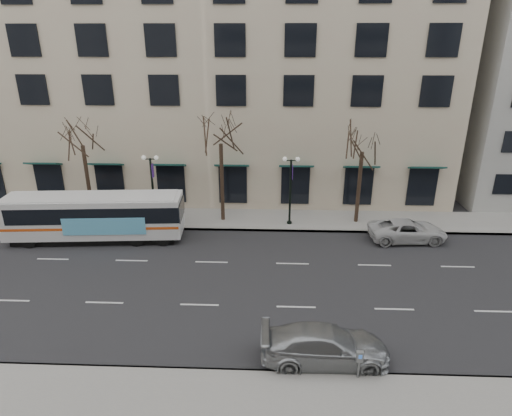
{
  "coord_description": "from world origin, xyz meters",
  "views": [
    {
      "loc": [
        3.67,
        -20.96,
        12.73
      ],
      "look_at": [
        2.79,
        1.38,
        4.0
      ],
      "focal_mm": 30.0,
      "sensor_mm": 36.0,
      "label": 1
    }
  ],
  "objects_px": {
    "tree_far_mid": "(220,130)",
    "tree_far_right": "(363,138)",
    "silver_car": "(325,345)",
    "lamp_post_right": "(291,188)",
    "tree_far_left": "(81,132)",
    "city_bus": "(96,216)",
    "white_pickup": "(407,230)",
    "lamp_post_left": "(153,186)",
    "pay_station": "(360,359)"
  },
  "relations": [
    {
      "from": "lamp_post_right",
      "to": "white_pickup",
      "type": "xyz_separation_m",
      "value": [
        7.94,
        -2.23,
        -2.22
      ]
    },
    {
      "from": "tree_far_mid",
      "to": "lamp_post_right",
      "type": "distance_m",
      "value": 6.41
    },
    {
      "from": "tree_far_mid",
      "to": "lamp_post_right",
      "type": "height_order",
      "value": "tree_far_mid"
    },
    {
      "from": "silver_car",
      "to": "tree_far_right",
      "type": "bearing_deg",
      "value": -15.61
    },
    {
      "from": "tree_far_left",
      "to": "lamp_post_left",
      "type": "relative_size",
      "value": 1.6
    },
    {
      "from": "tree_far_left",
      "to": "tree_far_right",
      "type": "xyz_separation_m",
      "value": [
        20.0,
        0.0,
        -0.28
      ]
    },
    {
      "from": "tree_far_mid",
      "to": "lamp_post_right",
      "type": "relative_size",
      "value": 1.64
    },
    {
      "from": "lamp_post_right",
      "to": "city_bus",
      "type": "xyz_separation_m",
      "value": [
        -13.21,
        -2.93,
        -1.2
      ]
    },
    {
      "from": "tree_far_left",
      "to": "lamp_post_left",
      "type": "bearing_deg",
      "value": -6.83
    },
    {
      "from": "tree_far_mid",
      "to": "silver_car",
      "type": "height_order",
      "value": "tree_far_mid"
    },
    {
      "from": "lamp_post_right",
      "to": "tree_far_right",
      "type": "bearing_deg",
      "value": 6.85
    },
    {
      "from": "white_pickup",
      "to": "city_bus",
      "type": "bearing_deg",
      "value": 88.35
    },
    {
      "from": "lamp_post_left",
      "to": "lamp_post_right",
      "type": "distance_m",
      "value": 10.0
    },
    {
      "from": "tree_far_mid",
      "to": "silver_car",
      "type": "bearing_deg",
      "value": -68.2
    },
    {
      "from": "tree_far_left",
      "to": "silver_car",
      "type": "xyz_separation_m",
      "value": [
        16.0,
        -15.0,
        -5.91
      ]
    },
    {
      "from": "white_pickup",
      "to": "lamp_post_left",
      "type": "bearing_deg",
      "value": 79.36
    },
    {
      "from": "pay_station",
      "to": "lamp_post_left",
      "type": "bearing_deg",
      "value": 126.64
    },
    {
      "from": "white_pickup",
      "to": "tree_far_right",
      "type": "bearing_deg",
      "value": 42.64
    },
    {
      "from": "tree_far_mid",
      "to": "pay_station",
      "type": "height_order",
      "value": "tree_far_mid"
    },
    {
      "from": "lamp_post_right",
      "to": "pay_station",
      "type": "distance_m",
      "value": 15.77
    },
    {
      "from": "tree_far_right",
      "to": "city_bus",
      "type": "relative_size",
      "value": 0.68
    },
    {
      "from": "tree_far_left",
      "to": "tree_far_mid",
      "type": "relative_size",
      "value": 0.98
    },
    {
      "from": "tree_far_right",
      "to": "city_bus",
      "type": "height_order",
      "value": "tree_far_right"
    },
    {
      "from": "tree_far_left",
      "to": "white_pickup",
      "type": "height_order",
      "value": "tree_far_left"
    },
    {
      "from": "tree_far_mid",
      "to": "silver_car",
      "type": "distance_m",
      "value": 17.28
    },
    {
      "from": "tree_far_left",
      "to": "lamp_post_right",
      "type": "relative_size",
      "value": 1.6
    },
    {
      "from": "pay_station",
      "to": "silver_car",
      "type": "bearing_deg",
      "value": 136.32
    },
    {
      "from": "tree_far_right",
      "to": "pay_station",
      "type": "height_order",
      "value": "tree_far_right"
    },
    {
      "from": "city_bus",
      "to": "pay_station",
      "type": "xyz_separation_m",
      "value": [
        15.42,
        -12.57,
        -0.68
      ]
    },
    {
      "from": "lamp_post_left",
      "to": "pay_station",
      "type": "xyz_separation_m",
      "value": [
        12.21,
        -15.5,
        -1.88
      ]
    },
    {
      "from": "tree_far_mid",
      "to": "tree_far_right",
      "type": "height_order",
      "value": "tree_far_mid"
    },
    {
      "from": "lamp_post_right",
      "to": "pay_station",
      "type": "height_order",
      "value": "lamp_post_right"
    },
    {
      "from": "tree_far_right",
      "to": "pay_station",
      "type": "xyz_separation_m",
      "value": [
        -2.78,
        -16.1,
        -5.36
      ]
    },
    {
      "from": "lamp_post_right",
      "to": "tree_far_left",
      "type": "bearing_deg",
      "value": 177.71
    },
    {
      "from": "tree_far_right",
      "to": "silver_car",
      "type": "height_order",
      "value": "tree_far_right"
    },
    {
      "from": "city_bus",
      "to": "tree_far_mid",
      "type": "bearing_deg",
      "value": 19.04
    },
    {
      "from": "pay_station",
      "to": "tree_far_right",
      "type": "bearing_deg",
      "value": 78.62
    },
    {
      "from": "tree_far_left",
      "to": "tree_far_mid",
      "type": "xyz_separation_m",
      "value": [
        10.0,
        0.0,
        0.21
      ]
    },
    {
      "from": "city_bus",
      "to": "pay_station",
      "type": "relative_size",
      "value": 9.45
    },
    {
      "from": "city_bus",
      "to": "white_pickup",
      "type": "relative_size",
      "value": 2.3
    },
    {
      "from": "tree_far_mid",
      "to": "lamp_post_left",
      "type": "bearing_deg",
      "value": -173.15
    },
    {
      "from": "tree_far_left",
      "to": "pay_station",
      "type": "distance_m",
      "value": 24.24
    },
    {
      "from": "lamp_post_right",
      "to": "silver_car",
      "type": "bearing_deg",
      "value": -86.06
    },
    {
      "from": "lamp_post_left",
      "to": "pay_station",
      "type": "height_order",
      "value": "lamp_post_left"
    },
    {
      "from": "lamp_post_left",
      "to": "white_pickup",
      "type": "relative_size",
      "value": 1.0
    },
    {
      "from": "tree_far_left",
      "to": "tree_far_mid",
      "type": "height_order",
      "value": "tree_far_mid"
    },
    {
      "from": "pay_station",
      "to": "white_pickup",
      "type": "bearing_deg",
      "value": 65.05
    },
    {
      "from": "tree_far_right",
      "to": "lamp_post_right",
      "type": "distance_m",
      "value": 6.11
    },
    {
      "from": "tree_far_left",
      "to": "city_bus",
      "type": "bearing_deg",
      "value": -63.01
    },
    {
      "from": "city_bus",
      "to": "white_pickup",
      "type": "bearing_deg",
      "value": -2.37
    }
  ]
}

